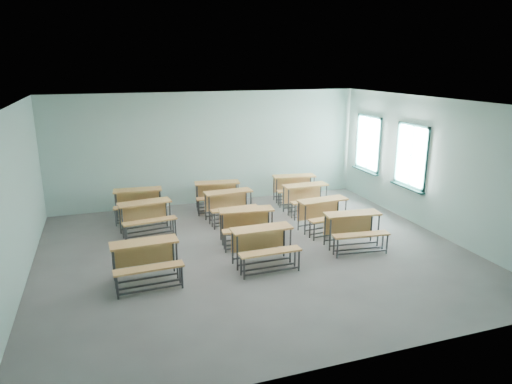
% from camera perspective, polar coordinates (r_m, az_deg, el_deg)
% --- Properties ---
extents(room, '(9.04, 8.04, 3.24)m').
position_cam_1_polar(room, '(9.53, 0.17, 1.46)').
color(room, slate).
rests_on(room, ground).
extents(desk_unit_r0c0, '(1.27, 0.88, 0.77)m').
position_cam_1_polar(desk_unit_r0c0, '(8.75, -13.63, -7.82)').
color(desk_unit_r0c0, '#C28646').
rests_on(desk_unit_r0c0, ground).
extents(desk_unit_r0c1, '(1.25, 0.85, 0.77)m').
position_cam_1_polar(desk_unit_r0c1, '(9.19, 0.95, -6.18)').
color(desk_unit_r0c1, '#C28646').
rests_on(desk_unit_r0c1, ground).
extents(desk_unit_r0c2, '(1.32, 0.96, 0.77)m').
position_cam_1_polar(desk_unit_r0c2, '(10.28, 12.14, -4.10)').
color(desk_unit_r0c2, '#C28646').
rests_on(desk_unit_r0c2, ground).
extents(desk_unit_r1c1, '(1.33, 0.97, 0.77)m').
position_cam_1_polar(desk_unit_r1c1, '(10.33, -1.11, -3.65)').
color(desk_unit_r1c1, '#C28646').
rests_on(desk_unit_r1c1, ground).
extents(desk_unit_r1c2, '(1.30, 0.93, 0.77)m').
position_cam_1_polar(desk_unit_r1c2, '(11.18, 8.59, -2.29)').
color(desk_unit_r1c2, '#C28646').
rests_on(desk_unit_r1c2, ground).
extents(desk_unit_r2c0, '(1.33, 0.98, 0.77)m').
position_cam_1_polar(desk_unit_r2c0, '(11.17, -13.58, -2.59)').
color(desk_unit_r2c0, '#C28646').
rests_on(desk_unit_r2c0, ground).
extents(desk_unit_r2c1, '(1.29, 0.90, 0.77)m').
position_cam_1_polar(desk_unit_r2c1, '(11.77, -3.31, -1.21)').
color(desk_unit_r2c1, '#C28646').
rests_on(desk_unit_r2c1, ground).
extents(desk_unit_r2c2, '(1.25, 0.85, 0.77)m').
position_cam_1_polar(desk_unit_r2c2, '(12.46, 6.38, -0.31)').
color(desk_unit_r2c2, '#C28646').
rests_on(desk_unit_r2c2, ground).
extents(desk_unit_r3c0, '(1.30, 0.93, 0.77)m').
position_cam_1_polar(desk_unit_r3c0, '(12.32, -14.52, -0.92)').
color(desk_unit_r3c0, '#C28646').
rests_on(desk_unit_r3c0, ground).
extents(desk_unit_r3c1, '(1.34, 0.99, 0.77)m').
position_cam_1_polar(desk_unit_r3c1, '(12.70, -4.81, 0.04)').
color(desk_unit_r3c1, '#C28646').
rests_on(desk_unit_r3c1, ground).
extents(desk_unit_r3c2, '(1.34, 0.99, 0.77)m').
position_cam_1_polar(desk_unit_r3c2, '(13.44, 4.90, 0.92)').
color(desk_unit_r3c2, '#C28646').
rests_on(desk_unit_r3c2, ground).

